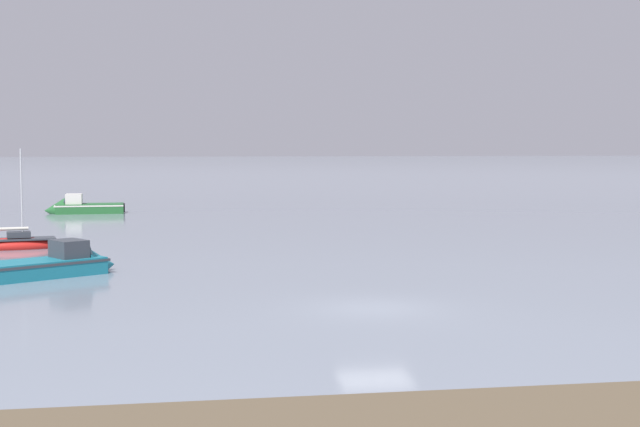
# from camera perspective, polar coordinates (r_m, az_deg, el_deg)

# --- Properties ---
(ground_plane) EXTENTS (800.00, 800.00, 0.00)m
(ground_plane) POSITION_cam_1_polar(r_m,az_deg,el_deg) (30.67, 3.55, -6.04)
(ground_plane) COLOR gray
(motorboat_moored_0) EXTENTS (6.39, 2.48, 2.37)m
(motorboat_moored_0) POSITION_cam_1_polar(r_m,az_deg,el_deg) (75.07, -15.16, 0.28)
(motorboat_moored_0) COLOR #23602D
(motorboat_moored_0) RESTS_ON ground
(motorboat_moored_1) EXTENTS (5.97, 4.86, 2.21)m
(motorboat_moored_1) POSITION_cam_1_polar(r_m,az_deg,el_deg) (39.88, -16.01, -3.29)
(motorboat_moored_1) COLOR #197084
(motorboat_moored_1) RESTS_ON ground
(sailboat_moored_1) EXTENTS (5.22, 2.52, 5.61)m
(sailboat_moored_1) POSITION_cam_1_polar(r_m,az_deg,el_deg) (50.54, -18.89, -1.87)
(sailboat_moored_1) COLOR red
(sailboat_moored_1) RESTS_ON ground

